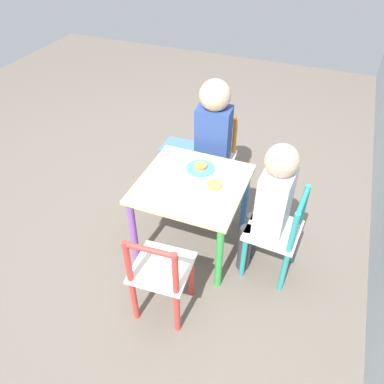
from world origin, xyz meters
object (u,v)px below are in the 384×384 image
at_px(plate_left, 200,168).
at_px(plate_back, 215,186).
at_px(storage_bin, 180,154).
at_px(chair_teal, 277,235).
at_px(child_left, 213,132).
at_px(child_back, 271,202).
at_px(chair_red, 160,275).
at_px(chair_orange, 214,160).
at_px(kids_table, 192,192).

xyz_separation_m(plate_left, plate_back, (0.12, 0.12, 0.00)).
relative_size(plate_left, storage_bin, 0.63).
relative_size(chair_teal, child_left, 0.65).
distance_m(child_back, storage_bin, 1.15).
distance_m(chair_red, child_back, 0.62).
bearing_deg(storage_bin, child_left, 49.90).
xyz_separation_m(chair_orange, child_left, (0.06, 0.00, 0.24)).
relative_size(chair_orange, chair_red, 1.00).
distance_m(kids_table, plate_left, 0.15).
distance_m(chair_red, plate_left, 0.63).
distance_m(chair_orange, child_back, 0.71).
bearing_deg(chair_red, kids_table, -90.00).
bearing_deg(chair_orange, child_left, -90.00).
bearing_deg(chair_orange, plate_left, -88.47).
xyz_separation_m(chair_red, plate_back, (-0.48, 0.09, 0.19)).
bearing_deg(plate_left, child_back, 69.83).
bearing_deg(plate_left, child_left, -173.76).
bearing_deg(plate_back, chair_teal, 84.60).
xyz_separation_m(kids_table, storage_bin, (-0.71, -0.38, -0.30)).
distance_m(child_left, storage_bin, 0.63).
relative_size(plate_back, storage_bin, 0.72).
bearing_deg(plate_back, storage_bin, -144.65).
distance_m(kids_table, chair_teal, 0.49).
xyz_separation_m(child_left, plate_left, (0.29, 0.03, -0.05)).
distance_m(child_left, child_back, 0.63).
bearing_deg(kids_table, storage_bin, -151.82).
distance_m(kids_table, storage_bin, 0.86).
bearing_deg(storage_bin, plate_left, 32.96).
distance_m(chair_red, child_left, 0.93).
relative_size(chair_orange, child_left, 0.65).
xyz_separation_m(child_left, plate_back, (0.42, 0.16, -0.05)).
height_order(child_left, child_back, child_left).
bearing_deg(plate_back, plate_left, -135.00).
bearing_deg(storage_bin, chair_orange, 55.63).
relative_size(child_left, plate_back, 4.71).
bearing_deg(chair_red, storage_bin, -74.79).
relative_size(chair_orange, storage_bin, 2.20).
height_order(chair_teal, child_left, child_left).
height_order(kids_table, child_left, child_left).
xyz_separation_m(chair_teal, child_left, (-0.45, -0.51, 0.24)).
xyz_separation_m(chair_orange, child_back, (0.50, 0.45, 0.20)).
relative_size(child_left, storage_bin, 3.37).
xyz_separation_m(child_back, plate_left, (-0.15, -0.41, -0.01)).
xyz_separation_m(plate_back, storage_bin, (-0.71, -0.50, -0.38)).
bearing_deg(kids_table, chair_orange, -175.60).
bearing_deg(kids_table, chair_teal, 86.00).
bearing_deg(chair_teal, plate_left, -104.23).
relative_size(chair_orange, plate_back, 3.08).
relative_size(chair_orange, child_back, 0.68).
xyz_separation_m(chair_red, plate_left, (-0.60, -0.03, 0.19)).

